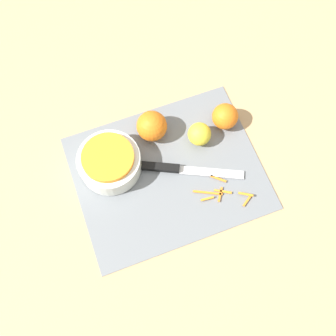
{
  "coord_description": "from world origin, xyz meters",
  "views": [
    {
      "loc": [
        -0.12,
        -0.33,
        0.95
      ],
      "look_at": [
        0.0,
        0.0,
        0.04
      ],
      "focal_mm": 42.0,
      "sensor_mm": 36.0,
      "label": 1
    }
  ],
  "objects_px": {
    "bowl_speckled": "(109,162)",
    "orange_left": "(153,125)",
    "orange_right": "(225,116)",
    "lemon": "(199,134)",
    "knife": "(171,168)"
  },
  "relations": [
    {
      "from": "bowl_speckled",
      "to": "orange_right",
      "type": "height_order",
      "value": "bowl_speckled"
    },
    {
      "from": "bowl_speckled",
      "to": "orange_left",
      "type": "xyz_separation_m",
      "value": [
        0.14,
        0.05,
        0.01
      ]
    },
    {
      "from": "bowl_speckled",
      "to": "orange_left",
      "type": "bearing_deg",
      "value": 21.83
    },
    {
      "from": "bowl_speckled",
      "to": "orange_right",
      "type": "distance_m",
      "value": 0.32
    },
    {
      "from": "bowl_speckled",
      "to": "lemon",
      "type": "xyz_separation_m",
      "value": [
        0.24,
        -0.01,
        -0.0
      ]
    },
    {
      "from": "orange_left",
      "to": "bowl_speckled",
      "type": "bearing_deg",
      "value": -158.17
    },
    {
      "from": "knife",
      "to": "lemon",
      "type": "relative_size",
      "value": 4.24
    },
    {
      "from": "lemon",
      "to": "knife",
      "type": "bearing_deg",
      "value": -151.61
    },
    {
      "from": "knife",
      "to": "orange_left",
      "type": "bearing_deg",
      "value": 117.79
    },
    {
      "from": "orange_right",
      "to": "lemon",
      "type": "bearing_deg",
      "value": -164.55
    },
    {
      "from": "bowl_speckled",
      "to": "lemon",
      "type": "distance_m",
      "value": 0.24
    },
    {
      "from": "orange_left",
      "to": "knife",
      "type": "bearing_deg",
      "value": -87.84
    },
    {
      "from": "orange_right",
      "to": "bowl_speckled",
      "type": "bearing_deg",
      "value": -176.95
    },
    {
      "from": "lemon",
      "to": "bowl_speckled",
      "type": "bearing_deg",
      "value": 178.74
    },
    {
      "from": "knife",
      "to": "orange_left",
      "type": "height_order",
      "value": "orange_left"
    }
  ]
}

